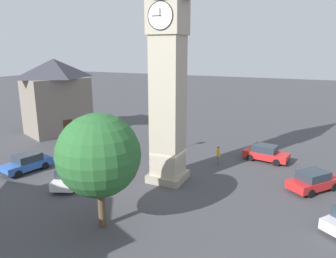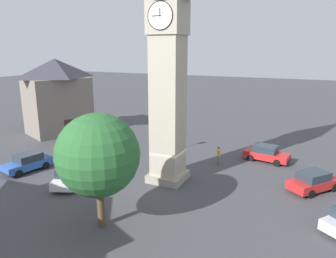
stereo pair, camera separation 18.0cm
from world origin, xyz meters
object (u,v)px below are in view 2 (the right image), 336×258
car_green_alley (314,181)px  building_terrace_right (57,96)px  tree (98,155)px  clock_tower (168,30)px  road_sign (174,133)px  car_blue_kerb (27,162)px  car_black_far (87,143)px  car_red_corner (266,153)px  pedestrian (219,154)px  car_white_side (70,175)px

car_green_alley → building_terrace_right: 30.29m
tree → building_terrace_right: 24.05m
clock_tower → road_sign: bearing=-69.5°
car_blue_kerb → car_black_far: (-0.81, -7.02, 0.00)m
clock_tower → car_green_alley: bearing=-165.3°
clock_tower → car_red_corner: (-6.52, -7.97, -10.88)m
car_red_corner → tree: bearing=65.7°
pedestrian → tree: bearing=75.6°
car_white_side → car_black_far: same height
tree → building_terrace_right: (18.22, -15.70, 0.22)m
car_white_side → car_green_alley: (-17.26, -6.89, 0.00)m
road_sign → building_terrace_right: bearing=-1.5°
car_white_side → pedestrian: (-9.22, -9.24, 0.25)m
clock_tower → pedestrian: clock_tower is taller
car_white_side → road_sign: road_sign is taller
clock_tower → road_sign: (2.74, -7.35, -9.74)m
road_sign → car_black_far: bearing=24.1°
car_black_far → car_green_alley: same height
car_red_corner → car_green_alley: same height
car_black_far → clock_tower: bearing=162.1°
tree → building_terrace_right: bearing=-40.8°
car_blue_kerb → car_red_corner: bearing=-148.3°
clock_tower → road_sign: size_ratio=7.12×
car_black_far → tree: tree is taller
car_white_side → pedestrian: 13.05m
clock_tower → car_green_alley: clock_tower is taller
car_white_side → road_sign: 12.08m
car_black_far → road_sign: size_ratio=1.58×
clock_tower → car_green_alley: (-10.73, -2.82, -10.88)m
building_terrace_right → road_sign: bearing=178.5°
car_red_corner → car_green_alley: 6.66m
car_black_far → car_green_alley: 21.88m
car_red_corner → car_black_far: bearing=13.9°
car_black_far → pedestrian: pedestrian is taller
car_blue_kerb → car_green_alley: size_ratio=1.03×
clock_tower → car_blue_kerb: clock_tower is taller
clock_tower → car_white_side: 13.33m
car_blue_kerb → car_white_side: size_ratio=0.98×
clock_tower → tree: bearing=85.1°
car_red_corner → building_terrace_right: (25.41, 0.19, 3.94)m
car_green_alley → pedestrian: bearing=-16.3°
tree → road_sign: tree is taller
car_blue_kerb → building_terrace_right: 13.77m
road_sign → car_white_side: bearing=71.6°
car_red_corner → tree: 17.84m
car_green_alley → pedestrian: size_ratio=2.52×
car_white_side → building_terrace_right: (12.36, -11.84, 3.94)m
clock_tower → car_red_corner: size_ratio=4.58×
car_black_far → building_terrace_right: 9.66m
car_green_alley → pedestrian: 8.39m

